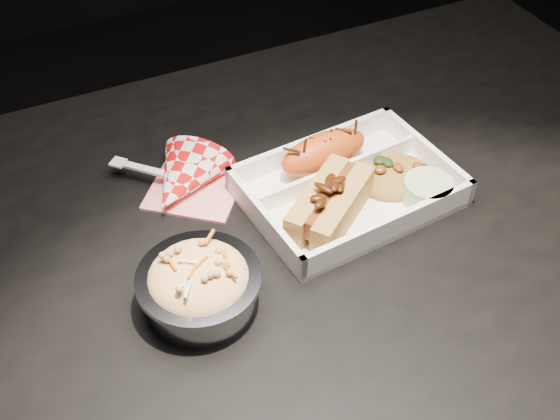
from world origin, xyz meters
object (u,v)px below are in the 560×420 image
object	(u,v)px
hotdog	(330,203)
foil_coleslaw_cup	(199,284)
dining_table	(301,285)
napkin_fork	(182,181)
fried_pastry	(324,152)
food_tray	(347,190)

from	to	relation	value
hotdog	foil_coleslaw_cup	bearing A→B (deg)	158.66
dining_table	napkin_fork	world-z (taller)	napkin_fork
fried_pastry	dining_table	bearing A→B (deg)	-129.46
dining_table	food_tray	xyz separation A→B (m)	(0.08, 0.04, 0.10)
dining_table	napkin_fork	bearing A→B (deg)	126.73
food_tray	dining_table	bearing A→B (deg)	-160.95
fried_pastry	hotdog	world-z (taller)	hotdog
fried_pastry	foil_coleslaw_cup	xyz separation A→B (m)	(-0.22, -0.14, 0.00)
food_tray	foil_coleslaw_cup	xyz separation A→B (m)	(-0.23, -0.08, 0.02)
food_tray	fried_pastry	xyz separation A→B (m)	(-0.01, 0.05, 0.02)
dining_table	fried_pastry	bearing A→B (deg)	50.54
dining_table	foil_coleslaw_cup	distance (m)	0.20
dining_table	hotdog	world-z (taller)	hotdog
napkin_fork	hotdog	bearing A→B (deg)	2.48
hotdog	napkin_fork	xyz separation A→B (m)	(-0.14, 0.13, -0.02)
fried_pastry	hotdog	xyz separation A→B (m)	(-0.04, -0.09, -0.00)
food_tray	fried_pastry	world-z (taller)	fried_pastry
fried_pastry	foil_coleslaw_cup	distance (m)	0.26
dining_table	fried_pastry	world-z (taller)	fried_pastry
hotdog	foil_coleslaw_cup	size ratio (longest dim) A/B	1.06
food_tray	fried_pastry	distance (m)	0.06
dining_table	napkin_fork	size ratio (longest dim) A/B	7.63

